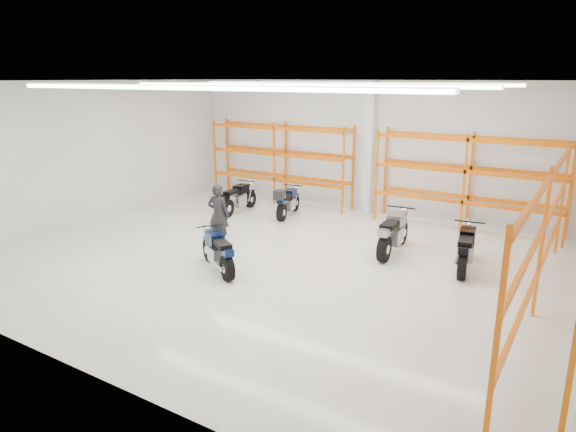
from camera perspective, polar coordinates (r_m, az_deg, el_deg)
The scene contains 12 objects.
ground at distance 13.34m, azimuth -1.30°, elevation -4.94°, with size 14.00×14.00×0.00m, color beige.
room_shell at distance 12.62m, azimuth -1.33°, elevation 9.23°, with size 14.02×12.02×4.51m.
motorcycle_main at distance 12.56m, azimuth -7.76°, elevation -4.07°, with size 1.84×1.24×1.02m.
motorcycle_back_a at distance 17.91m, azimuth -5.66°, elevation 1.88°, with size 0.71×2.14×1.05m.
motorcycle_back_b at distance 17.28m, azimuth -0.13°, elevation 1.54°, with size 0.82×2.08×1.08m.
motorcycle_back_c at distance 13.96m, azimuth 11.56°, elevation -2.00°, with size 0.78×2.35×1.16m.
motorcycle_back_d at distance 13.27m, azimuth 19.12°, elevation -3.60°, with size 0.73×2.20×1.08m.
standing_man at distance 14.47m, azimuth -7.74°, elevation 0.16°, with size 0.64×0.42×1.75m, color black.
structural_column at distance 17.84m, azimuth 9.01°, elevation 7.45°, with size 0.32×0.32×4.50m, color white.
pallet_racking_back_left at distance 19.18m, azimuth -0.89°, elevation 6.76°, with size 5.67×0.87×3.00m.
pallet_racking_back_right at distance 16.57m, azimuth 19.37°, elevation 4.57°, with size 5.67×0.87×3.00m.
pallet_racking_side at distance 10.84m, azimuth 28.66°, elevation -1.55°, with size 0.87×9.07×3.00m.
Camera 1 is at (6.87, -10.48, 4.58)m, focal length 32.00 mm.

